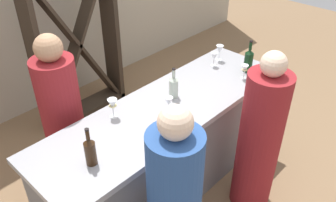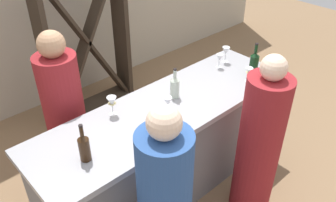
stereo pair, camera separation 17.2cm
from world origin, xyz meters
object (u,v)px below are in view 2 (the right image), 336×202
Objects in this scene: wine_bottle_leftmost_amber_brown at (84,147)px; wine_bottle_center_dark_green at (254,63)px; wine_glass_far_center at (112,103)px; person_left_guest at (259,146)px; wine_glass_near_left at (249,72)px; wine_bottle_second_left_clear_pale at (175,87)px; wine_glass_near_right at (219,58)px; wine_rack at (86,41)px; wine_glass_far_left at (226,51)px; wine_glass_near_center at (168,102)px; person_right_guest at (67,121)px.

wine_bottle_center_dark_green reaches higher than wine_bottle_leftmost_amber_brown.
person_left_guest reaches higher than wine_glass_far_center.
wine_bottle_center_dark_green reaches higher than wine_glass_near_left.
wine_glass_near_right is (0.69, 0.09, -0.01)m from wine_bottle_second_left_clear_pale.
wine_bottle_center_dark_green is at bearing -14.46° from wine_bottle_second_left_clear_pale.
person_left_guest is at bearing -69.69° from wine_bottle_second_left_clear_pale.
wine_rack is 12.88× the size of wine_glass_near_right.
wine_glass_near_right is 0.14m from wine_glass_far_left.
wine_glass_near_right is (1.66, 0.25, -0.01)m from wine_bottle_leftmost_amber_brown.
wine_glass_far_center is at bearing -113.40° from wine_rack.
wine_bottle_center_dark_green is at bearing 20.24° from wine_glass_near_left.
person_left_guest is at bearing -117.08° from wine_glass_near_right.
wine_rack is at bearing 23.59° from person_left_guest.
wine_glass_far_center is (-1.36, 0.36, -0.01)m from wine_bottle_center_dark_green.
wine_bottle_leftmost_amber_brown reaches higher than wine_glass_near_right.
wine_glass_far_center is at bearing 161.19° from wine_glass_near_left.
wine_glass_far_center reaches higher than wine_glass_near_center.
person_left_guest is 1.67m from person_right_guest.
wine_bottle_center_dark_green reaches higher than wine_glass_near_right.
wine_bottle_second_left_clear_pale is 1.96× the size of wine_glass_near_left.
wine_glass_near_left is (0.68, -0.26, -0.01)m from wine_bottle_second_left_clear_pale.
person_left_guest is at bearing 22.01° from person_right_guest.
person_left_guest reaches higher than wine_bottle_second_left_clear_pale.
wine_glass_near_center is at bearing 21.23° from person_right_guest.
wine_glass_far_left is (0.13, 0.03, 0.02)m from wine_glass_near_right.
person_left_guest is at bearing -24.69° from wine_bottle_leftmost_amber_brown.
person_left_guest is (0.81, -0.87, -0.36)m from wine_glass_far_center.
person_right_guest is at bearing 114.04° from wine_glass_far_center.
wine_glass_near_center reaches higher than wine_glass_near_right.
person_right_guest is (-1.43, 0.51, -0.31)m from wine_glass_near_right.
person_left_guest is (0.27, -0.72, -0.35)m from wine_bottle_second_left_clear_pale.
person_left_guest is (0.47, -0.59, -0.35)m from wine_glass_near_center.
wine_glass_near_left is at bearing -21.32° from wine_bottle_second_left_clear_pale.
wine_bottle_leftmost_amber_brown is at bearing 178.15° from wine_bottle_center_dark_green.
wine_bottle_second_left_clear_pale is 1.95× the size of wine_glass_near_right.
wine_glass_far_left is at bearing 57.79° from person_right_guest.
wine_glass_far_center is (-1.22, 0.41, 0.01)m from wine_glass_near_left.
wine_glass_near_center is at bearing 175.43° from wine_bottle_center_dark_green.
wine_bottle_center_dark_green reaches higher than wine_glass_far_center.
wine_glass_near_center reaches higher than wine_glass_near_left.
wine_glass_near_right is at bearing 8.50° from wine_bottle_leftmost_amber_brown.
person_right_guest is (-0.74, 0.61, -0.32)m from wine_bottle_second_left_clear_pale.
wine_glass_near_center is 0.91m from wine_glass_near_right.
wine_bottle_leftmost_amber_brown is 0.19× the size of person_left_guest.
wine_glass_near_center is at bearing 1.74° from wine_bottle_leftmost_amber_brown.
wine_bottle_leftmost_amber_brown is 0.98m from wine_bottle_second_left_clear_pale.
wine_rack is 6.60× the size of wine_bottle_second_left_clear_pale.
wine_bottle_center_dark_green is at bearing -14.89° from wine_glass_far_center.
wine_bottle_second_left_clear_pale is at bearing 158.68° from wine_glass_near_left.
wine_bottle_center_dark_green reaches higher than wine_glass_near_center.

